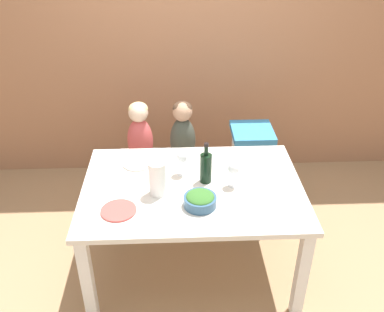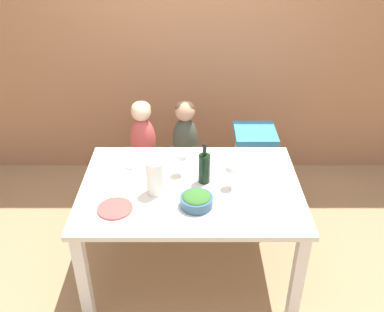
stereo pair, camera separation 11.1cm
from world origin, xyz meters
The scene contains 15 objects.
ground_plane centered at (0.00, 0.00, 0.00)m, with size 14.00×14.00×0.00m, color #9E7A56.
wall_back centered at (0.00, 1.42, 1.35)m, with size 10.00×0.06×2.70m.
dining_table centered at (0.00, 0.00, 0.63)m, with size 1.43×0.99×0.73m.
chair_far_left centered at (-0.39, 0.76, 0.38)m, with size 0.39×0.42×0.46m.
chair_far_center centered at (-0.05, 0.76, 0.38)m, with size 0.39×0.42×0.46m.
chair_right_highchair centered at (0.52, 0.76, 0.57)m, with size 0.33×0.36×0.73m.
person_child_left centered at (-0.39, 0.76, 0.72)m, with size 0.21×0.20×0.52m.
person_child_center centered at (-0.05, 0.76, 0.72)m, with size 0.21×0.20×0.52m.
wine_bottle centered at (0.09, 0.05, 0.84)m, with size 0.08×0.08×0.29m.
paper_towel_roll centered at (-0.22, -0.07, 0.84)m, with size 0.11×0.11×0.23m.
wine_glass_near centered at (0.26, -0.01, 0.86)m, with size 0.08×0.08×0.18m.
wine_glass_far centered at (-0.07, 0.14, 0.86)m, with size 0.08×0.08×0.18m.
salad_bowl_large centered at (0.04, -0.21, 0.77)m, with size 0.20×0.20×0.09m.
dinner_plate_front_left centered at (-0.45, -0.25, 0.74)m, with size 0.21×0.21×0.01m.
dinner_plate_back_left centered at (-0.37, 0.28, 0.74)m, with size 0.21×0.21×0.01m.
Camera 1 is at (-0.10, -2.27, 2.34)m, focal length 40.00 mm.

